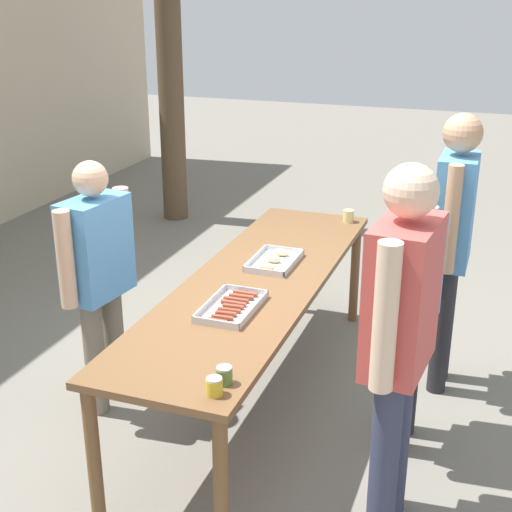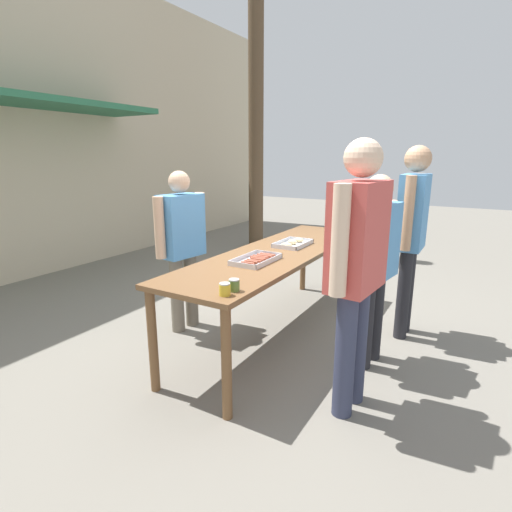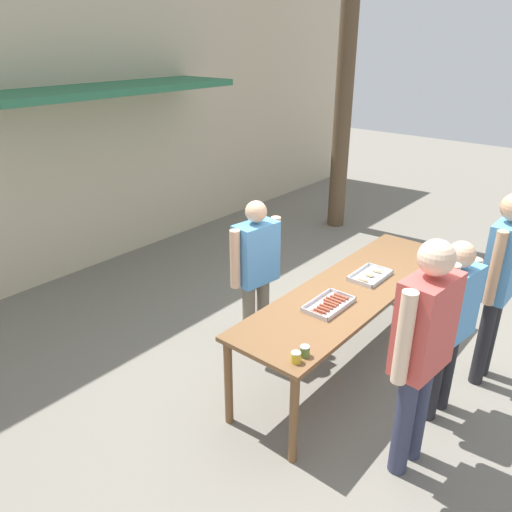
{
  "view_description": "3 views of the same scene",
  "coord_description": "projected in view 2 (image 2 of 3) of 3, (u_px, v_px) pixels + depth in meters",
  "views": [
    {
      "loc": [
        -3.77,
        -1.37,
        2.53
      ],
      "look_at": [
        0.0,
        0.0,
        1.0
      ],
      "focal_mm": 50.0,
      "sensor_mm": 36.0,
      "label": 1
    },
    {
      "loc": [
        -3.31,
        -1.69,
        1.74
      ],
      "look_at": [
        -0.46,
        -0.02,
        0.9
      ],
      "focal_mm": 28.0,
      "sensor_mm": 36.0,
      "label": 2
    },
    {
      "loc": [
        -3.74,
        -1.97,
        3.01
      ],
      "look_at": [
        -0.37,
        0.88,
        1.04
      ],
      "focal_mm": 35.0,
      "sensor_mm": 36.0,
      "label": 3
    }
  ],
  "objects": [
    {
      "name": "ground_plane",
      "position": [
        277.0,
        332.0,
        4.03
      ],
      "size": [
        24.0,
        24.0,
        0.0
      ],
      "primitive_type": "plane",
      "color": "slate"
    },
    {
      "name": "building_facade_back",
      "position": [
        20.0,
        116.0,
        5.42
      ],
      "size": [
        12.0,
        1.11,
        4.5
      ],
      "color": "beige",
      "rests_on": "ground"
    },
    {
      "name": "serving_table",
      "position": [
        278.0,
        259.0,
        3.84
      ],
      "size": [
        2.86,
        0.79,
        0.85
      ],
      "color": "brown",
      "rests_on": "ground"
    },
    {
      "name": "food_tray_sausages",
      "position": [
        256.0,
        260.0,
        3.42
      ],
      "size": [
        0.47,
        0.27,
        0.04
      ],
      "color": "silver",
      "rests_on": "serving_table"
    },
    {
      "name": "food_tray_buns",
      "position": [
        293.0,
        244.0,
        4.04
      ],
      "size": [
        0.43,
        0.27,
        0.06
      ],
      "color": "silver",
      "rests_on": "serving_table"
    },
    {
      "name": "condiment_jar_mustard",
      "position": [
        225.0,
        289.0,
        2.59
      ],
      "size": [
        0.08,
        0.08,
        0.08
      ],
      "color": "gold",
      "rests_on": "serving_table"
    },
    {
      "name": "condiment_jar_ketchup",
      "position": [
        234.0,
        285.0,
        2.67
      ],
      "size": [
        0.08,
        0.08,
        0.08
      ],
      "color": "#567A38",
      "rests_on": "serving_table"
    },
    {
      "name": "beer_cup",
      "position": [
        348.0,
        228.0,
        4.75
      ],
      "size": [
        0.08,
        0.08,
        0.09
      ],
      "color": "#DBC67A",
      "rests_on": "serving_table"
    },
    {
      "name": "person_server_behind_table",
      "position": [
        182.0,
        239.0,
        3.92
      ],
      "size": [
        0.62,
        0.29,
        1.6
      ],
      "rotation": [
        0.0,
        0.0,
        -0.13
      ],
      "color": "#756B5B",
      "rests_on": "ground"
    },
    {
      "name": "person_customer_holding_hotdog",
      "position": [
        357.0,
        257.0,
        2.58
      ],
      "size": [
        0.67,
        0.29,
        1.84
      ],
      "rotation": [
        0.0,
        0.0,
        3.05
      ],
      "color": "#333851",
      "rests_on": "ground"
    },
    {
      "name": "person_customer_with_cup",
      "position": [
        412.0,
        225.0,
        3.73
      ],
      "size": [
        0.59,
        0.24,
        1.83
      ],
      "rotation": [
        0.0,
        0.0,
        3.15
      ],
      "color": "#232328",
      "rests_on": "ground"
    },
    {
      "name": "person_customer_waiting_in_line",
      "position": [
        375.0,
        257.0,
        3.23
      ],
      "size": [
        0.64,
        0.31,
        1.6
      ],
      "rotation": [
        0.0,
        0.0,
        3.0
      ],
      "color": "#232328",
      "rests_on": "ground"
    },
    {
      "name": "utility_pole",
      "position": [
        256.0,
        76.0,
        7.13
      ],
      "size": [
        1.1,
        0.28,
        6.13
      ],
      "color": "brown",
      "rests_on": "ground"
    }
  ]
}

